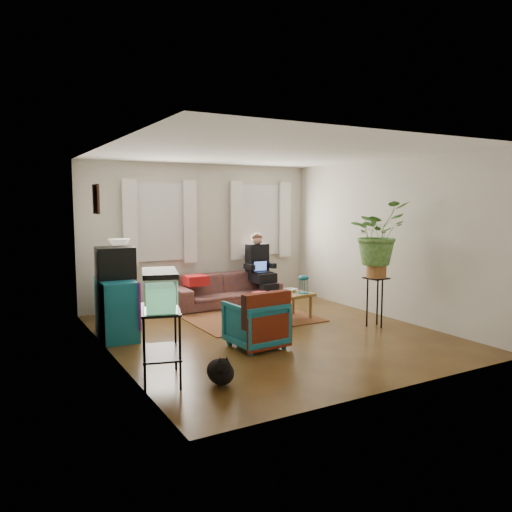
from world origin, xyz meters
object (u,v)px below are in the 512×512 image
armchair (256,321)px  coffee_table (281,307)px  sofa (225,285)px  dresser (116,308)px  plant_stand (375,302)px  side_table (121,298)px  aquarium_stand (161,345)px

armchair → coffee_table: armchair is taller
sofa → coffee_table: (0.29, -1.46, -0.18)m
sofa → dresser: 2.55m
coffee_table → plant_stand: plant_stand is taller
side_table → dresser: (-0.34, -1.10, 0.07)m
side_table → armchair: 2.73m
armchair → sofa: bearing=-111.7°
plant_stand → armchair: bearing=-178.8°
armchair → plant_stand: bearing=176.7°
coffee_table → plant_stand: (1.06, -1.04, 0.17)m
dresser → plant_stand: (3.62, -1.34, -0.04)m
side_table → armchair: size_ratio=1.01×
side_table → aquarium_stand: bearing=-96.5°
dresser → plant_stand: 3.86m
aquarium_stand → plant_stand: size_ratio=1.04×
sofa → side_table: bearing=-178.3°
dresser → plant_stand: size_ratio=1.21×
armchair → coffee_table: size_ratio=0.66×
aquarium_stand → dresser: bearing=105.8°
sofa → plant_stand: (1.35, -2.50, -0.01)m
sofa → armchair: size_ratio=2.93×
sofa → armchair: sofa is taller
dresser → coffee_table: size_ratio=0.89×
side_table → aquarium_stand: 3.10m
coffee_table → plant_stand: bearing=-51.4°
sofa → aquarium_stand: (-2.28, -3.13, 0.00)m
armchair → aquarium_stand: bearing=17.2°
side_table → plant_stand: (3.28, -2.44, 0.04)m
plant_stand → side_table: bearing=143.4°
sofa → aquarium_stand: bearing=-126.0°
sofa → armchair: (-0.78, -2.54, -0.05)m
side_table → aquarium_stand: (-0.35, -3.08, 0.05)m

